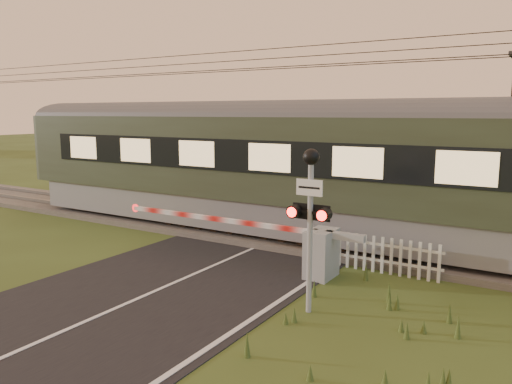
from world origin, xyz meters
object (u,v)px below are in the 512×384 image
Objects in this scene: crossing_signal at (310,201)px; catenary_mast at (512,130)px; boom_gate at (309,249)px; picket_fence at (382,255)px.

catenary_mast reaches higher than crossing_signal.
boom_gate is 1.09× the size of catenary_mast.
catenary_mast is (4.00, 5.23, 2.93)m from boom_gate.
boom_gate is 2.24× the size of crossing_signal.
crossing_signal is at bearing -98.99° from picket_fence.
boom_gate is at bearing 115.76° from crossing_signal.
boom_gate is at bearing -127.43° from catenary_mast.
boom_gate is 2.92m from crossing_signal.
crossing_signal is at bearing -64.24° from boom_gate.
catenary_mast is at bearing 59.42° from picket_fence.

